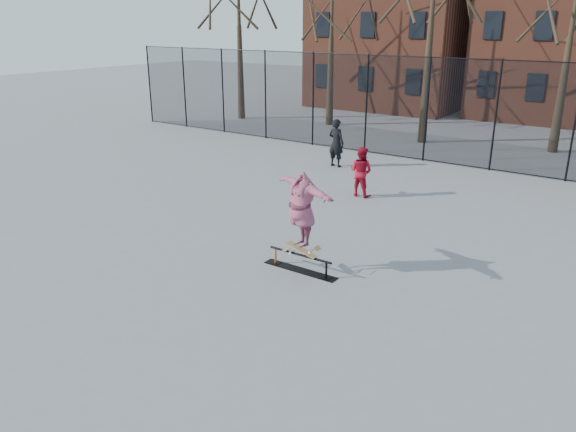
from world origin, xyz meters
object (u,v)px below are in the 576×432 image
Objects in this scene: skateboard at (301,252)px; bystander_black at (336,143)px; skater at (302,214)px; bystander_red at (361,172)px; skate_rail at (300,264)px.

bystander_black is at bearing 115.91° from skateboard.
skater is 1.29× the size of bystander_red.
skateboard is 6.00m from bystander_red.
bystander_red is at bearing 105.37° from skate_rail.
skate_rail is 9.55m from bystander_black.
bystander_black reaches higher than skate_rail.
skateboard is 0.52× the size of bystander_red.
bystander_black is 3.79m from bystander_red.
skate_rail is at bearing 180.00° from skateboard.
skater reaches higher than skateboard.
skateboard is at bearing -0.00° from skate_rail.
skate_rail is 2.23× the size of skateboard.
skateboard is 0.45× the size of bystander_black.
skater reaches higher than skate_rail.
bystander_red is at bearing 105.66° from skateboard.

